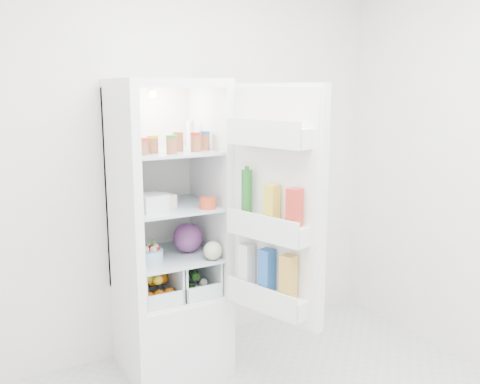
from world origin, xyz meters
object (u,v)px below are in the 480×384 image
red_cabbage (188,238)px  refrigerator (167,265)px  fridge_door (275,211)px  mushroom_bowl (150,256)px

red_cabbage → refrigerator: bearing=152.8°
refrigerator → fridge_door: size_ratio=1.38×
red_cabbage → mushroom_bowl: (-0.27, -0.07, -0.05)m
refrigerator → mushroom_bowl: size_ratio=11.51×
red_cabbage → fridge_door: (0.27, -0.56, 0.25)m
red_cabbage → mushroom_bowl: red_cabbage is taller
refrigerator → mushroom_bowl: 0.23m
refrigerator → fridge_door: refrigerator is taller
red_cabbage → mushroom_bowl: 0.29m
refrigerator → red_cabbage: bearing=-27.2°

